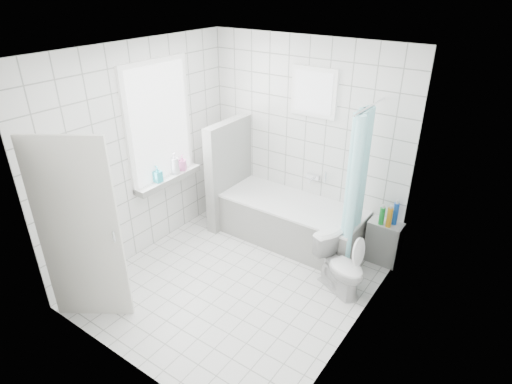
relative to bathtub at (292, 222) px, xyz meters
The scene contains 19 objects.
ground 1.16m from the bathtub, 93.63° to the right, with size 3.00×3.00×0.00m, color white.
ceiling 2.57m from the bathtub, 93.63° to the right, with size 3.00×3.00×0.00m, color white.
wall_back 1.08m from the bathtub, 100.78° to the left, with size 2.80×0.02×2.60m, color white.
wall_front 2.81m from the bathtub, 91.56° to the right, with size 2.80×0.02×2.60m, color white.
wall_left 2.11m from the bathtub, 142.60° to the right, with size 0.02×3.00×2.60m, color white.
wall_right 2.01m from the bathtub, 40.26° to the right, with size 0.02×3.00×2.60m, color white.
window_left 2.10m from the bathtub, 149.96° to the right, with size 0.01×0.90×1.40m, color white.
window_back 1.69m from the bathtub, 85.04° to the left, with size 0.50×0.01×0.50m, color white.
window_sill 1.71m from the bathtub, 149.15° to the right, with size 0.18×1.02×0.08m, color white.
door 2.68m from the bathtub, 112.54° to the right, with size 0.04×0.80×2.00m, color silver.
bathtub is the anchor object (origin of this frame).
partition_wall 1.10m from the bathtub, behind, with size 0.15×0.85×1.50m, color white.
tiled_ledge 1.19m from the bathtub, 12.39° to the left, with size 0.40×0.24×0.55m, color white.
toilet 1.10m from the bathtub, 29.55° to the right, with size 0.36×0.63×0.64m, color white.
curtain_rod 1.92m from the bathtub, ahead, with size 0.02×0.02×0.80m, color silver.
shower_curtain 1.20m from the bathtub, 10.00° to the right, with size 0.14×0.48×1.78m, color #52E9F1, non-canonical shape.
tub_faucet 0.66m from the bathtub, 73.38° to the left, with size 0.18×0.06×0.06m, color silver.
sill_bottles 1.72m from the bathtub, 151.51° to the right, with size 0.16×0.55×0.29m.
ledge_bottles 1.27m from the bathtub, 10.68° to the left, with size 0.19×0.16×0.28m.
Camera 1 is at (2.47, -3.13, 3.23)m, focal length 30.00 mm.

